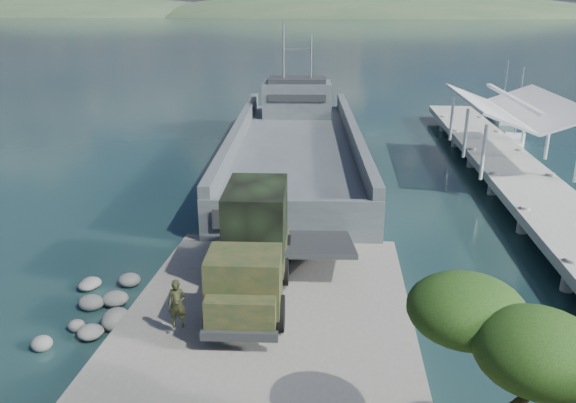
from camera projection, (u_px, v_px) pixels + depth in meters
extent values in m
plane|color=#153234|center=(267.00, 331.00, 19.44)|extent=(1400.00, 1400.00, 0.00)
cube|color=slate|center=(263.00, 341.00, 18.42)|extent=(10.00, 18.00, 0.50)
cube|color=gray|center=(512.00, 170.00, 34.85)|extent=(4.00, 44.00, 0.50)
cube|color=#424A4E|center=(295.00, 158.00, 39.82)|extent=(10.55, 29.22, 2.39)
cube|color=#424A4E|center=(238.00, 133.00, 39.34)|extent=(2.54, 28.67, 1.24)
cube|color=#424A4E|center=(353.00, 133.00, 39.14)|extent=(2.54, 28.67, 1.24)
cube|color=#424A4E|center=(291.00, 225.00, 26.20)|extent=(8.62, 0.97, 2.49)
cube|color=#424A4E|center=(297.00, 99.00, 47.98)|extent=(5.99, 4.21, 2.87)
cube|color=#26282A|center=(297.00, 80.00, 47.44)|extent=(4.98, 3.38, 0.38)
cylinder|color=#9A9EA0|center=(284.00, 53.00, 46.74)|extent=(0.15, 0.15, 4.78)
cylinder|color=#9A9EA0|center=(311.00, 59.00, 46.84)|extent=(0.15, 0.15, 3.83)
cylinder|color=black|center=(212.00, 312.00, 18.47)|extent=(0.49, 1.25, 1.23)
cylinder|color=black|center=(278.00, 313.00, 18.38)|extent=(0.49, 1.25, 1.23)
cylinder|color=black|center=(226.00, 269.00, 21.50)|extent=(0.49, 1.25, 1.23)
cylinder|color=black|center=(283.00, 270.00, 21.41)|extent=(0.49, 1.25, 1.23)
cylinder|color=black|center=(233.00, 248.00, 23.29)|extent=(0.49, 1.25, 1.23)
cylinder|color=black|center=(285.00, 249.00, 23.20)|extent=(0.49, 1.25, 1.23)
cube|color=black|center=(253.00, 273.00, 20.88)|extent=(2.45, 7.29, 0.24)
cube|color=#1D2F1A|center=(244.00, 280.00, 18.14)|extent=(2.46, 2.01, 1.89)
cube|color=#1D2F1A|center=(241.00, 311.00, 17.22)|extent=(2.22, 0.96, 0.95)
cube|color=#1D2F1A|center=(256.00, 250.00, 22.01)|extent=(2.59, 4.47, 0.33)
cube|color=black|center=(256.00, 215.00, 21.74)|extent=(2.45, 3.71, 2.37)
cube|color=#26282A|center=(239.00, 336.00, 16.97)|extent=(2.37, 0.36, 0.28)
imported|color=#1D2F1A|center=(178.00, 315.00, 17.92)|extent=(0.63, 0.45, 1.63)
cube|color=silver|center=(514.00, 144.00, 44.38)|extent=(3.09, 5.48, 0.86)
cube|color=silver|center=(514.00, 140.00, 43.36)|extent=(1.75, 1.87, 0.57)
cylinder|color=#9A9EA0|center=(519.00, 105.00, 43.35)|extent=(0.10, 0.10, 5.75)
cube|color=silver|center=(501.00, 118.00, 54.63)|extent=(1.58, 4.91, 0.80)
cube|color=silver|center=(504.00, 115.00, 53.63)|extent=(1.28, 1.46, 0.53)
cylinder|color=#9A9EA0|center=(505.00, 89.00, 53.68)|extent=(0.09, 0.09, 5.30)
ellipsoid|color=#13350E|center=(466.00, 309.00, 11.49)|extent=(2.39, 2.39, 1.36)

